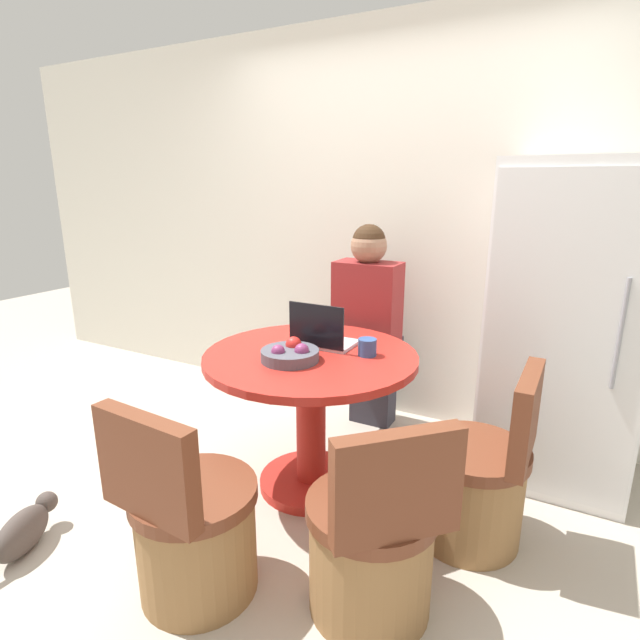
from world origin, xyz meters
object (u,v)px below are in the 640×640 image
object	(u,v)px
dining_table	(311,396)
chair_near_right_corner	(373,548)
refrigerator	(566,328)
person_seated	(369,319)
fruit_bowl	(290,354)
cat	(24,530)
laptop	(322,337)
chair_right_side	(475,484)
chair_near_camera	(192,531)

from	to	relation	value
dining_table	chair_near_right_corner	xyz separation A→B (m)	(0.61, -0.60, -0.25)
refrigerator	person_seated	world-z (taller)	refrigerator
chair_near_right_corner	fruit_bowl	size ratio (longest dim) A/B	2.99
chair_near_right_corner	cat	size ratio (longest dim) A/B	2.04
chair_near_right_corner	refrigerator	bearing A→B (deg)	-155.83
refrigerator	laptop	size ratio (longest dim) A/B	5.49
refrigerator	cat	bearing A→B (deg)	-138.26
chair_near_right_corner	laptop	bearing A→B (deg)	-95.43
cat	chair_near_right_corner	bearing A→B (deg)	-94.95
person_seated	dining_table	bearing A→B (deg)	90.12
chair_near_right_corner	chair_right_side	bearing A→B (deg)	-157.70
refrigerator	dining_table	bearing A→B (deg)	-146.16
person_seated	laptop	xyz separation A→B (m)	(0.00, -0.64, 0.06)
refrigerator	cat	world-z (taller)	refrigerator
chair_near_right_corner	laptop	world-z (taller)	laptop
chair_near_camera	person_seated	bearing A→B (deg)	-88.33
chair_right_side	laptop	world-z (taller)	laptop
chair_near_camera	chair_right_side	world-z (taller)	same
chair_right_side	cat	distance (m)	2.03
chair_near_right_corner	chair_near_camera	size ratio (longest dim) A/B	1.00
refrigerator	chair_right_side	size ratio (longest dim) A/B	2.02
chair_near_camera	fruit_bowl	xyz separation A→B (m)	(0.02, 0.72, 0.51)
chair_near_camera	cat	xyz separation A→B (m)	(-0.83, -0.18, -0.18)
chair_near_camera	cat	distance (m)	0.87
chair_right_side	person_seated	size ratio (longest dim) A/B	0.62
chair_near_right_corner	cat	world-z (taller)	chair_near_right_corner
dining_table	chair_near_right_corner	world-z (taller)	chair_near_right_corner
dining_table	chair_right_side	bearing A→B (deg)	-0.32
chair_near_camera	laptop	bearing A→B (deg)	-89.52
refrigerator	person_seated	size ratio (longest dim) A/B	1.26
refrigerator	chair_right_side	distance (m)	0.99
dining_table	person_seated	world-z (taller)	person_seated
chair_near_right_corner	fruit_bowl	distance (m)	0.94
cat	person_seated	bearing A→B (deg)	-47.34
laptop	chair_near_right_corner	bearing A→B (deg)	129.64
chair_near_right_corner	person_seated	size ratio (longest dim) A/B	0.62
chair_near_right_corner	laptop	xyz separation A→B (m)	(-0.61, 0.73, 0.53)
chair_near_right_corner	fruit_bowl	bearing A→B (deg)	-81.18
refrigerator	chair_near_camera	xyz separation A→B (m)	(-1.17, -1.60, -0.58)
chair_near_right_corner	dining_table	bearing A→B (deg)	-90.00
laptop	refrigerator	bearing A→B (deg)	-150.92
chair_near_right_corner	chair_near_camera	bearing A→B (deg)	-24.25
dining_table	laptop	distance (m)	0.31
person_seated	cat	size ratio (longest dim) A/B	3.27
refrigerator	fruit_bowl	world-z (taller)	refrigerator
fruit_bowl	laptop	bearing A→B (deg)	82.72
refrigerator	dining_table	distance (m)	1.39
person_seated	chair_near_camera	bearing A→B (deg)	88.24
person_seated	chair_near_right_corner	bearing A→B (deg)	113.94
refrigerator	chair_near_camera	world-z (taller)	refrigerator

